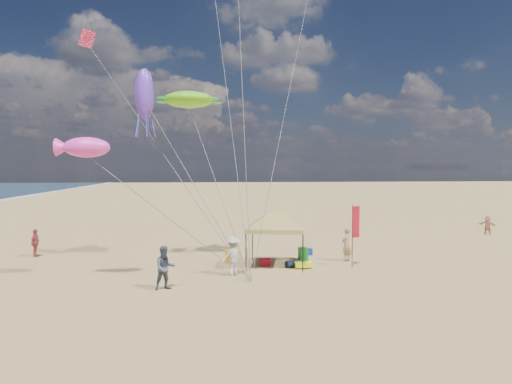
% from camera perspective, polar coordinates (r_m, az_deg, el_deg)
% --- Properties ---
extents(ground, '(280.00, 280.00, 0.00)m').
position_cam_1_polar(ground, '(21.08, 0.86, -11.37)').
color(ground, tan).
rests_on(ground, ground).
extents(canopy_tent, '(5.64, 5.64, 3.55)m').
position_cam_1_polar(canopy_tent, '(24.59, 2.47, -2.30)').
color(canopy_tent, black).
rests_on(canopy_tent, ground).
extents(feather_flag, '(0.46, 0.23, 3.28)m').
position_cam_1_polar(feather_flag, '(24.85, 12.03, -4.10)').
color(feather_flag, black).
rests_on(feather_flag, ground).
extents(cooler_red, '(0.54, 0.38, 0.38)m').
position_cam_1_polar(cooler_red, '(25.06, 1.16, -8.59)').
color(cooler_red, red).
rests_on(cooler_red, ground).
extents(cooler_blue, '(0.54, 0.38, 0.38)m').
position_cam_1_polar(cooler_blue, '(28.21, 6.32, -7.29)').
color(cooler_blue, '#122198').
rests_on(cooler_blue, ground).
extents(bag_navy, '(0.69, 0.54, 0.36)m').
position_cam_1_polar(bag_navy, '(24.71, 4.31, -8.79)').
color(bag_navy, '#0C1D38').
rests_on(bag_navy, ground).
extents(bag_orange, '(0.54, 0.69, 0.36)m').
position_cam_1_polar(bag_orange, '(28.44, -2.36, -7.21)').
color(bag_orange, '#F1A10D').
rests_on(bag_orange, ground).
extents(chair_green, '(0.50, 0.50, 0.70)m').
position_cam_1_polar(chair_green, '(26.69, 5.81, -7.54)').
color(chair_green, '#167920').
rests_on(chair_green, ground).
extents(chair_yellow, '(0.50, 0.50, 0.70)m').
position_cam_1_polar(chair_yellow, '(25.83, -3.28, -7.88)').
color(chair_yellow, orange).
rests_on(chair_yellow, ground).
extents(crate_grey, '(0.34, 0.30, 0.28)m').
position_cam_1_polar(crate_grey, '(24.62, 5.21, -8.93)').
color(crate_grey, slate).
rests_on(crate_grey, ground).
extents(beach_cart, '(0.90, 0.50, 0.24)m').
position_cam_1_polar(beach_cart, '(24.49, 5.87, -8.86)').
color(beach_cart, '#D6F61B').
rests_on(beach_cart, ground).
extents(person_near_a, '(0.82, 0.80, 1.91)m').
position_cam_1_polar(person_near_a, '(26.60, 11.03, -6.30)').
color(person_near_a, tan).
rests_on(person_near_a, ground).
extents(person_near_b, '(1.10, 0.98, 1.88)m').
position_cam_1_polar(person_near_b, '(20.51, -11.09, -9.13)').
color(person_near_b, '#3E4554').
rests_on(person_near_b, ground).
extents(person_near_c, '(1.42, 1.13, 1.91)m').
position_cam_1_polar(person_near_c, '(22.73, -2.85, -7.83)').
color(person_near_c, silver).
rests_on(person_near_c, ground).
extents(person_far_a, '(0.46, 0.98, 1.64)m').
position_cam_1_polar(person_far_a, '(30.29, -25.44, -5.65)').
color(person_far_a, '#A53F40').
rests_on(person_far_a, ground).
extents(person_far_c, '(1.19, 1.34, 1.48)m').
position_cam_1_polar(person_far_c, '(40.55, 26.52, -3.65)').
color(person_far_c, tan).
rests_on(person_far_c, ground).
extents(turtle_kite, '(3.15, 2.75, 0.90)m').
position_cam_1_polar(turtle_kite, '(26.11, -8.26, 11.14)').
color(turtle_kite, '#63C815').
rests_on(turtle_kite, ground).
extents(fish_kite, '(2.15, 1.23, 0.91)m').
position_cam_1_polar(fish_kite, '(22.06, -20.05, 5.17)').
color(fish_kite, '#FF3AC9').
rests_on(fish_kite, ground).
extents(squid_kite, '(1.13, 1.13, 2.71)m').
position_cam_1_polar(squid_kite, '(26.04, -13.51, 11.61)').
color(squid_kite, '#6635CD').
rests_on(squid_kite, ground).
extents(stunt_kite_pink, '(1.08, 1.29, 1.09)m').
position_cam_1_polar(stunt_kite_pink, '(36.35, -20.00, 17.27)').
color(stunt_kite_pink, '#FF2D64').
rests_on(stunt_kite_pink, ground).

